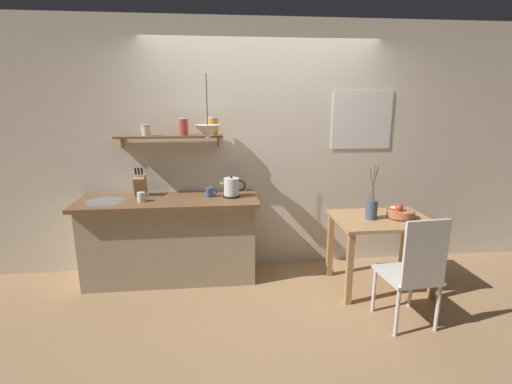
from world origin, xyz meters
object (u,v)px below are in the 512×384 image
object	(u,v)px
coffee_mug_by_sink	(142,197)
pendant_lamp	(208,132)
fruit_bowl	(400,213)
knife_block	(140,185)
dining_chair_near	(414,269)
electric_kettle	(232,188)
twig_vase	(371,209)
dining_table	(381,230)
coffee_mug_spare	(210,192)

from	to	relation	value
coffee_mug_by_sink	pendant_lamp	distance (m)	0.92
fruit_bowl	knife_block	distance (m)	2.67
dining_chair_near	electric_kettle	xyz separation A→B (m)	(-1.44, 1.13, 0.46)
twig_vase	dining_chair_near	bearing A→B (deg)	-82.29
dining_table	fruit_bowl	world-z (taller)	fruit_bowl
coffee_mug_by_sink	knife_block	bearing A→B (deg)	102.31
knife_block	dining_chair_near	bearing A→B (deg)	-28.29
twig_vase	pendant_lamp	size ratio (longest dim) A/B	0.87
twig_vase	coffee_mug_by_sink	world-z (taller)	twig_vase
dining_chair_near	twig_vase	size ratio (longest dim) A/B	1.81
knife_block	pendant_lamp	world-z (taller)	pendant_lamp
pendant_lamp	coffee_mug_spare	bearing A→B (deg)	90.64
fruit_bowl	electric_kettle	size ratio (longest dim) A/B	1.00
dining_table	fruit_bowl	distance (m)	0.25
coffee_mug_by_sink	coffee_mug_spare	xyz separation A→B (m)	(0.67, 0.12, 0.00)
dining_table	knife_block	distance (m)	2.51
knife_block	coffee_mug_by_sink	xyz separation A→B (m)	(0.05, -0.24, -0.07)
twig_vase	coffee_mug_by_sink	xyz separation A→B (m)	(-2.24, 0.34, 0.10)
coffee_mug_by_sink	pendant_lamp	world-z (taller)	pendant_lamp
dining_table	coffee_mug_by_sink	bearing A→B (deg)	172.06
dining_chair_near	coffee_mug_spare	xyz separation A→B (m)	(-1.67, 1.16, 0.41)
dining_chair_near	knife_block	xyz separation A→B (m)	(-2.39, 1.29, 0.48)
fruit_bowl	twig_vase	xyz separation A→B (m)	(-0.30, 0.00, 0.05)
dining_table	twig_vase	xyz separation A→B (m)	(-0.12, -0.01, 0.23)
coffee_mug_spare	pendant_lamp	xyz separation A→B (m)	(0.00, -0.08, 0.63)
fruit_bowl	knife_block	xyz separation A→B (m)	(-2.59, 0.58, 0.22)
coffee_mug_by_sink	dining_chair_near	bearing A→B (deg)	-24.05
coffee_mug_spare	twig_vase	bearing A→B (deg)	-16.25
electric_kettle	coffee_mug_by_sink	distance (m)	0.91
coffee_mug_spare	electric_kettle	bearing A→B (deg)	-7.41
dining_chair_near	fruit_bowl	distance (m)	0.78
dining_chair_near	coffee_mug_spare	bearing A→B (deg)	145.10
twig_vase	coffee_mug_spare	distance (m)	1.64
electric_kettle	dining_table	bearing A→B (deg)	-15.98
pendant_lamp	coffee_mug_by_sink	bearing A→B (deg)	-176.37
dining_table	dining_chair_near	xyz separation A→B (m)	(-0.03, -0.71, -0.08)
electric_kettle	knife_block	xyz separation A→B (m)	(-0.95, 0.15, 0.02)
fruit_bowl	coffee_mug_by_sink	bearing A→B (deg)	172.38
twig_vase	electric_kettle	world-z (taller)	twig_vase
twig_vase	coffee_mug_spare	size ratio (longest dim) A/B	4.43
knife_block	dining_table	bearing A→B (deg)	-13.34
coffee_mug_by_sink	pendant_lamp	xyz separation A→B (m)	(0.67, 0.04, 0.63)
fruit_bowl	knife_block	size ratio (longest dim) A/B	0.87
dining_table	electric_kettle	world-z (taller)	electric_kettle
dining_chair_near	fruit_bowl	size ratio (longest dim) A/B	3.72
dining_table	knife_block	size ratio (longest dim) A/B	3.07
electric_kettle	knife_block	bearing A→B (deg)	170.82
dining_table	twig_vase	size ratio (longest dim) A/B	1.72
dining_chair_near	coffee_mug_by_sink	distance (m)	2.59
dining_table	dining_chair_near	distance (m)	0.72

